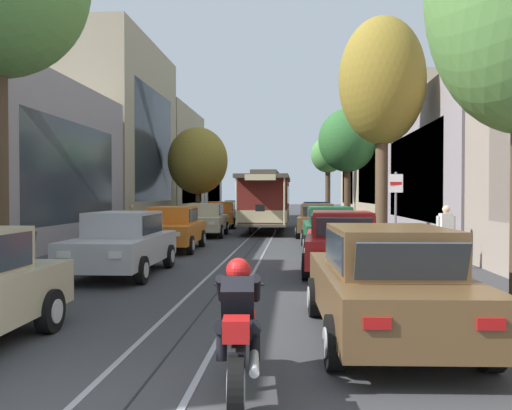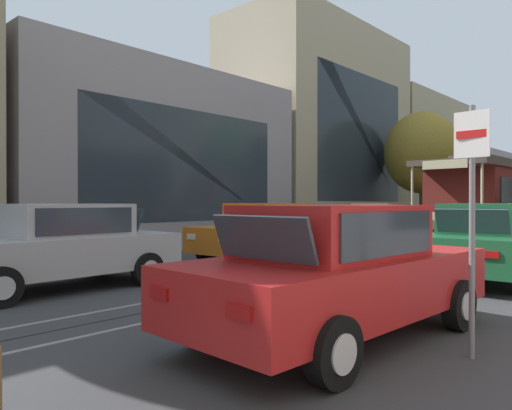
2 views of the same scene
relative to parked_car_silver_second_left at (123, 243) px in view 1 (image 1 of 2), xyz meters
name	(u,v)px [view 1 (image 1 of 2)]	position (x,y,z in m)	size (l,w,h in m)	color
ground_plane	(264,234)	(2.74, 14.07, -0.80)	(160.00, 160.00, 0.00)	#38383A
trolley_track_rails	(268,229)	(2.74, 17.79, -0.79)	(1.14, 65.16, 0.01)	gray
building_facade_left	(119,159)	(-6.52, 18.86, 3.40)	(5.52, 56.86, 10.94)	tan
building_facade_right	(420,160)	(11.78, 19.02, 3.30)	(5.63, 56.86, 9.32)	gray
parked_car_silver_second_left	(123,243)	(0.00, 0.00, 0.00)	(2.02, 4.37, 1.58)	#B7B7BC
parked_car_orange_mid_left	(173,228)	(-0.09, 5.81, 0.00)	(2.09, 4.40, 1.58)	orange
parked_car_beige_fourth_left	(206,220)	(0.02, 12.21, 0.00)	(2.11, 4.41, 1.58)	#C1B28E
parked_car_orange_fifth_left	(222,214)	(-0.17, 19.12, 0.00)	(2.05, 4.38, 1.58)	orange
parked_car_teal_sixth_left	(236,211)	(0.05, 25.10, 0.00)	(2.07, 4.39, 1.58)	#196B70
parked_car_brown_near_right	(387,283)	(5.61, -5.54, 0.00)	(2.14, 4.42, 1.58)	brown
parked_car_red_second_right	(342,242)	(5.54, 0.74, 0.00)	(2.13, 4.42, 1.58)	red
parked_car_green_mid_right	(329,228)	(5.59, 6.43, 0.00)	(2.05, 4.38, 1.58)	#1E6038
parked_car_brown_fourth_right	(317,220)	(5.40, 12.28, 0.00)	(2.11, 4.41, 1.58)	brown
parked_car_navy_fifth_right	(316,215)	(5.58, 17.89, 0.00)	(2.06, 4.39, 1.58)	#19234C
street_tree_kerb_left_second	(198,161)	(-1.84, 20.19, 3.36)	(3.80, 4.04, 6.29)	brown
street_tree_kerb_right_second	(382,83)	(7.56, 6.99, 5.38)	(3.21, 2.97, 8.64)	brown
street_tree_kerb_right_mid	(347,141)	(7.49, 19.17, 4.45)	(3.50, 3.44, 7.21)	#4C3826
street_tree_kerb_right_fourth	(328,156)	(7.09, 31.70, 4.45)	(2.84, 2.56, 6.87)	#4C3826
cable_car_trolley	(266,201)	(2.74, 16.12, 0.86)	(2.59, 9.14, 3.28)	maroon
motorcycle_with_rider	(238,330)	(3.77, -7.66, -0.15)	(0.59, 1.99, 1.37)	black
pedestrian_on_left_pavement	(132,220)	(-3.04, 10.31, 0.09)	(0.55, 0.41, 1.57)	slate
pedestrian_on_right_pavement	(446,231)	(8.65, 2.43, 0.17)	(0.55, 0.29, 1.71)	#4C4233
street_sign_post	(396,209)	(6.97, 1.04, 0.83)	(0.36, 0.07, 2.62)	slate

